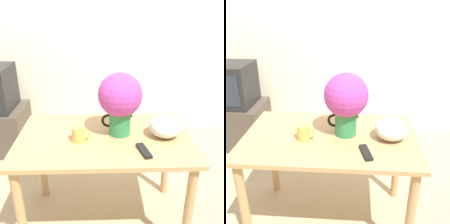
% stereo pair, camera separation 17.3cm
% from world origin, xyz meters
% --- Properties ---
extents(ground_plane, '(12.00, 12.00, 0.00)m').
position_xyz_m(ground_plane, '(0.00, 0.00, 0.00)').
color(ground_plane, tan).
extents(wall_back, '(8.00, 0.05, 2.60)m').
position_xyz_m(wall_back, '(0.00, 1.65, 1.30)').
color(wall_back, '#EDE5CC').
rests_on(wall_back, ground_plane).
extents(table, '(1.19, 0.75, 0.76)m').
position_xyz_m(table, '(0.07, 0.04, 0.64)').
color(table, tan).
rests_on(table, ground_plane).
extents(flower_vase, '(0.30, 0.30, 0.44)m').
position_xyz_m(flower_vase, '(0.18, 0.08, 1.01)').
color(flower_vase, '#2D844C').
rests_on(flower_vase, table).
extents(coffee_mug, '(0.12, 0.08, 0.10)m').
position_xyz_m(coffee_mug, '(-0.10, -0.02, 0.81)').
color(coffee_mug, gold).
rests_on(coffee_mug, table).
extents(white_bowl, '(0.22, 0.22, 0.14)m').
position_xyz_m(white_bowl, '(0.49, 0.04, 0.83)').
color(white_bowl, silver).
rests_on(white_bowl, table).
extents(remote_control, '(0.08, 0.17, 0.02)m').
position_xyz_m(remote_control, '(0.31, -0.17, 0.77)').
color(remote_control, black).
rests_on(remote_control, table).
extents(tv_stand, '(0.60, 0.55, 0.50)m').
position_xyz_m(tv_stand, '(-1.13, 1.18, 0.25)').
color(tv_stand, '#4C4238').
rests_on(tv_stand, ground_plane).
extents(tv_set, '(0.41, 0.48, 0.47)m').
position_xyz_m(tv_set, '(-1.13, 1.18, 0.74)').
color(tv_set, black).
rests_on(tv_set, tv_stand).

